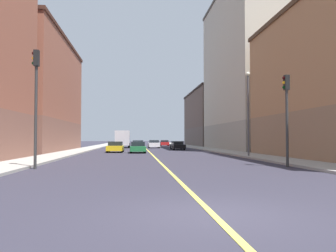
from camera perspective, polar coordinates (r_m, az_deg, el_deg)
ground_plane at (r=8.11m, az=7.30°, el=-14.20°), size 400.00×400.00×0.00m
sidewalk_left at (r=57.80m, az=5.52°, el=-3.65°), size 3.05×168.00×0.15m
sidewalk_right at (r=57.25m, az=-12.92°, el=-3.62°), size 3.05×168.00×0.15m
lane_center_stripe at (r=56.79m, az=-3.66°, el=-3.75°), size 0.16×154.00×0.01m
building_left_mid at (r=54.14m, az=14.30°, el=8.88°), size 11.38×24.28×23.78m
building_left_far at (r=77.47m, az=8.05°, el=1.21°), size 11.38×24.62×12.11m
building_right_midblock at (r=48.85m, az=-22.75°, el=4.80°), size 11.38×24.03×14.77m
traffic_light_left_near at (r=21.82m, az=19.00°, el=3.02°), size 0.40×0.32×5.50m
traffic_light_right_near at (r=20.71m, az=-21.02°, el=5.17°), size 0.40×0.32×6.66m
street_lamp_left_near at (r=31.61m, az=13.12°, el=3.38°), size 0.36×0.36×7.50m
car_red at (r=75.78m, az=-0.60°, el=-2.85°), size 1.93×3.94×1.28m
car_green at (r=40.58m, az=-5.02°, el=-3.56°), size 1.89×4.50×1.29m
car_white at (r=60.64m, az=-2.35°, el=-3.01°), size 1.95×4.45×1.38m
car_yellow at (r=42.39m, az=-8.69°, el=-3.47°), size 2.02×4.11×1.32m
car_black at (r=51.34m, az=1.58°, el=-3.24°), size 1.93×4.26×1.27m
car_teal at (r=52.91m, az=-5.01°, el=-3.15°), size 1.90×4.16×1.38m
box_truck at (r=62.79m, az=-7.49°, el=-2.10°), size 2.59×7.43×3.04m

